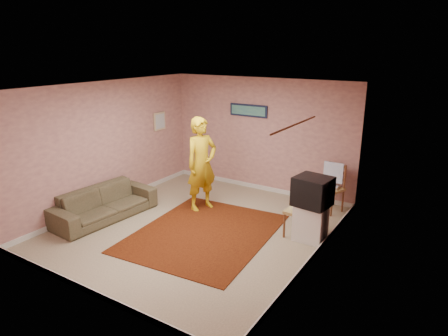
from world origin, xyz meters
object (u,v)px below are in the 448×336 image
Objects in this scene: sofa at (104,203)px; person at (202,164)px; chair_b at (300,205)px; chair_a at (331,183)px; tv_cabinet at (311,222)px; crt_tv at (312,191)px.

person reaches higher than sofa.
chair_b is 3.76m from sofa.
chair_a reaches higher than sofa.
tv_cabinet is 1.14× the size of chair_a.
person is (-2.29, -1.27, 0.36)m from chair_a.
person is (-2.41, 0.15, 0.64)m from tv_cabinet.
crt_tv is at bearing 172.45° from tv_cabinet.
sofa is (-3.75, -1.27, -0.02)m from tv_cabinet.
chair_a is 4.53m from sofa.
person is at bearing -175.92° from crt_tv.
tv_cabinet is 0.33× the size of person.
crt_tv is 0.37m from chair_b.
crt_tv reaches higher than chair_b.
person is at bearing -38.72° from sofa.
tv_cabinet is at bearing -73.77° from person.
chair_b is at bearing -65.34° from sofa.
person is at bearing 176.52° from tv_cabinet.
person is (-2.18, 0.14, 0.36)m from chair_b.
chair_b is (-0.22, 0.01, 0.28)m from tv_cabinet.
crt_tv reaches higher than sofa.
chair_a is 1.06× the size of chair_b.
person reaches higher than crt_tv.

